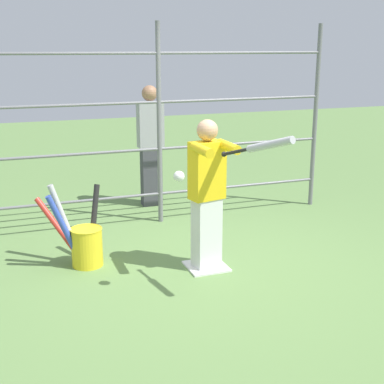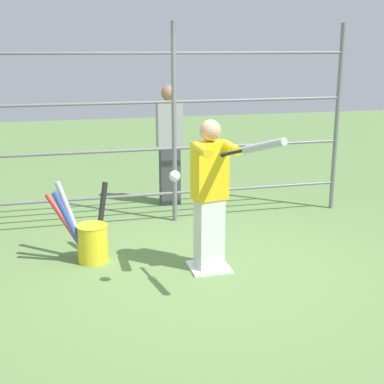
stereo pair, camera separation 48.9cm
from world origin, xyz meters
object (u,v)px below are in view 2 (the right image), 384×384
Objects in this scene: batter at (210,191)px; baseball_bat_swinging at (258,147)px; softball_in_flight at (175,176)px; bystander_behind_fence at (170,144)px; bat_bucket at (89,238)px.

batter is 1.91× the size of baseball_bat_swinging.
bystander_behind_fence is (-0.57, -2.88, -0.24)m from softball_in_flight.
bystander_behind_fence is (-1.26, -1.87, 0.63)m from bat_bucket.
batter is 1.04m from baseball_bat_swinging.
softball_in_flight is at bearing -29.42° from baseball_bat_swinging.
bystander_behind_fence is at bearing -124.00° from bat_bucket.
batter is at bearing 87.59° from bystander_behind_fence.
bat_bucket is at bearing -23.67° from batter.
softball_in_flight is 1.50m from bat_bucket.
softball_in_flight reaches higher than bat_bucket.
baseball_bat_swinging is (-0.15, 0.85, 0.58)m from batter.
bystander_behind_fence reaches higher than baseball_bat_swinging.
bystander_behind_fence is (-0.10, -2.38, 0.06)m from batter.
baseball_bat_swinging reaches higher than softball_in_flight.
bystander_behind_fence reaches higher than batter.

